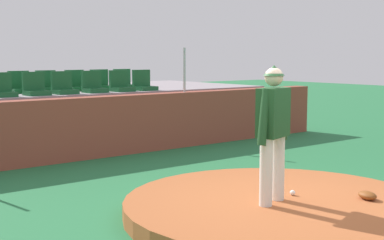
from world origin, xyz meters
TOP-DOWN VIEW (x-y plane):
  - ground_plane at (0.00, 0.00)m, footprint 60.00×60.00m
  - pitchers_mound at (0.00, 0.00)m, footprint 4.17×4.17m
  - pitcher at (-0.19, -0.03)m, footprint 0.75×0.39m
  - baseball at (0.32, 0.05)m, footprint 0.07×0.07m
  - fielding_glove at (0.94, -0.71)m, footprint 0.29×0.35m
  - brick_barrier at (0.00, 5.37)m, footprint 13.53×0.40m
  - fence_post_right at (2.54, 5.37)m, footprint 0.06×0.06m
  - bleacher_platform at (0.00, 8.13)m, footprint 11.55×4.48m
  - stadium_chair_1 at (-1.41, 6.43)m, footprint 0.48×0.44m
  - stadium_chair_2 at (-0.69, 6.41)m, footprint 0.48×0.44m
  - stadium_chair_3 at (-0.03, 6.43)m, footprint 0.48×0.44m
  - stadium_chair_4 at (0.71, 6.43)m, footprint 0.48×0.44m
  - stadium_chair_5 at (1.42, 6.40)m, footprint 0.48×0.44m
  - stadium_chair_6 at (2.07, 6.40)m, footprint 0.48×0.44m
  - stadium_chair_9 at (-0.67, 7.31)m, footprint 0.48×0.44m
  - stadium_chair_10 at (-0.01, 7.34)m, footprint 0.48×0.44m
  - stadium_chair_11 at (0.72, 7.30)m, footprint 0.48×0.44m
  - stadium_chair_12 at (1.40, 7.31)m, footprint 0.48×0.44m
  - stadium_chair_13 at (2.09, 7.35)m, footprint 0.48×0.44m

SIDE VIEW (x-z plane):
  - ground_plane at x=0.00m, z-range 0.00..0.00m
  - pitchers_mound at x=0.00m, z-range 0.00..0.22m
  - baseball at x=0.32m, z-range 0.22..0.30m
  - fielding_glove at x=0.94m, z-range 0.22..0.33m
  - brick_barrier at x=0.00m, z-range 0.00..1.28m
  - bleacher_platform at x=0.00m, z-range 0.00..1.29m
  - pitcher at x=-0.19m, z-range 0.37..2.16m
  - stadium_chair_1 at x=-1.41m, z-range 1.20..1.70m
  - stadium_chair_2 at x=-0.69m, z-range 1.20..1.70m
  - stadium_chair_3 at x=-0.03m, z-range 1.20..1.70m
  - stadium_chair_4 at x=0.71m, z-range 1.20..1.70m
  - stadium_chair_5 at x=1.42m, z-range 1.20..1.70m
  - stadium_chair_6 at x=2.07m, z-range 1.20..1.70m
  - stadium_chair_9 at x=-0.67m, z-range 1.20..1.70m
  - stadium_chair_10 at x=-0.01m, z-range 1.20..1.70m
  - stadium_chair_11 at x=0.72m, z-range 1.20..1.70m
  - stadium_chair_12 at x=1.40m, z-range 1.20..1.70m
  - stadium_chair_13 at x=2.09m, z-range 1.20..1.70m
  - fence_post_right at x=2.54m, z-range 1.28..2.32m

